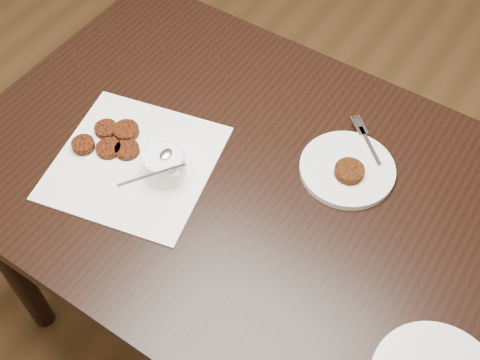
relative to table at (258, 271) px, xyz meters
The scene contains 6 objects.
floor 0.39m from the table, 133.71° to the right, with size 4.00×4.00×0.00m, color brown.
table is the anchor object (origin of this frame).
napkin 0.46m from the table, 157.88° to the right, with size 0.32×0.32×0.00m, color white.
sauce_ramekin 0.48m from the table, 153.41° to the right, with size 0.11×0.11×0.12m, color white, non-canonical shape.
patty_cluster 0.51m from the table, 165.29° to the right, with size 0.19×0.19×0.02m, color #65250D, non-canonical shape.
plate_with_patty 0.43m from the table, 44.06° to the left, with size 0.20×0.20×0.03m, color silver, non-canonical shape.
Camera 1 is at (0.42, -0.55, 1.73)m, focal length 44.68 mm.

